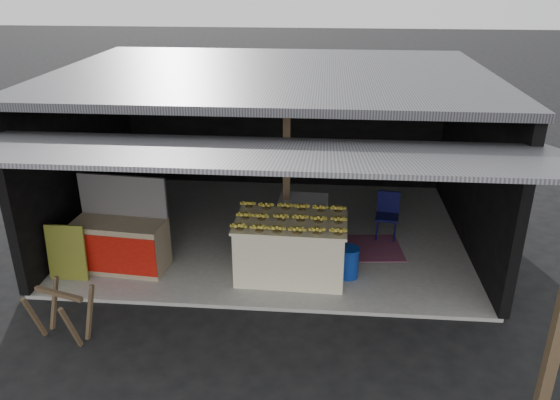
# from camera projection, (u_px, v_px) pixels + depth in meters

# --- Properties ---
(ground) EXTENTS (80.00, 80.00, 0.00)m
(ground) POSITION_uv_depth(u_px,v_px,m) (256.00, 310.00, 7.93)
(ground) COLOR black
(ground) RESTS_ON ground
(concrete_slab) EXTENTS (7.00, 5.00, 0.06)m
(concrete_slab) POSITION_uv_depth(u_px,v_px,m) (273.00, 232.00, 10.21)
(concrete_slab) COLOR gray
(concrete_slab) RESTS_ON ground
(shophouse) EXTENTS (7.40, 7.29, 3.02)m
(shophouse) POSITION_uv_depth(u_px,v_px,m) (274.00, 120.00, 9.68)
(shophouse) COLOR black
(shophouse) RESTS_ON ground
(banana_table) EXTENTS (1.75, 1.11, 0.95)m
(banana_table) POSITION_uv_depth(u_px,v_px,m) (291.00, 248.00, 8.55)
(banana_table) COLOR silver
(banana_table) RESTS_ON concrete_slab
(banana_pile) EXTENTS (1.62, 1.01, 0.19)m
(banana_pile) POSITION_uv_depth(u_px,v_px,m) (291.00, 215.00, 8.33)
(banana_pile) COLOR yellow
(banana_pile) RESTS_ON banana_table
(white_crate) EXTENTS (0.85, 0.60, 0.91)m
(white_crate) POSITION_uv_depth(u_px,v_px,m) (303.00, 222.00, 9.46)
(white_crate) COLOR white
(white_crate) RESTS_ON concrete_slab
(neighbor_stall) EXTENTS (1.52, 0.79, 1.51)m
(neighbor_stall) POSITION_uv_depth(u_px,v_px,m) (120.00, 243.00, 8.77)
(neighbor_stall) COLOR #998466
(neighbor_stall) RESTS_ON concrete_slab
(green_signboard) EXTENTS (0.61, 0.12, 0.92)m
(green_signboard) POSITION_uv_depth(u_px,v_px,m) (67.00, 253.00, 8.45)
(green_signboard) COLOR black
(green_signboard) RESTS_ON concrete_slab
(sawhorse) EXTENTS (0.81, 0.80, 0.73)m
(sawhorse) POSITION_uv_depth(u_px,v_px,m) (61.00, 309.00, 7.16)
(sawhorse) COLOR brown
(sawhorse) RESTS_ON ground
(water_barrel) EXTENTS (0.32, 0.32, 0.48)m
(water_barrel) POSITION_uv_depth(u_px,v_px,m) (348.00, 263.00, 8.60)
(water_barrel) COLOR navy
(water_barrel) RESTS_ON concrete_slab
(plastic_chair) EXTENTS (0.45, 0.45, 0.84)m
(plastic_chair) POSITION_uv_depth(u_px,v_px,m) (388.00, 211.00, 9.81)
(plastic_chair) COLOR #0A0A38
(plastic_chair) RESTS_ON concrete_slab
(magenta_rug) EXTENTS (1.59, 1.14, 0.01)m
(magenta_rug) POSITION_uv_depth(u_px,v_px,m) (358.00, 248.00, 9.56)
(magenta_rug) COLOR maroon
(magenta_rug) RESTS_ON concrete_slab
(picture_frames) EXTENTS (1.62, 0.04, 0.46)m
(picture_frames) POSITION_uv_depth(u_px,v_px,m) (275.00, 102.00, 11.67)
(picture_frames) COLOR black
(picture_frames) RESTS_ON shophouse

